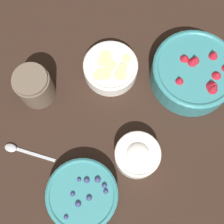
% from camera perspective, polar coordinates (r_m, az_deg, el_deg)
% --- Properties ---
extents(ground_plane, '(4.00, 4.00, 0.00)m').
position_cam_1_polar(ground_plane, '(0.83, 2.29, -0.99)').
color(ground_plane, black).
extents(bowl_strawberries, '(0.22, 0.22, 0.10)m').
position_cam_1_polar(bowl_strawberries, '(0.86, 14.74, 7.04)').
color(bowl_strawberries, teal).
rests_on(bowl_strawberries, ground_plane).
extents(bowl_blueberries, '(0.17, 0.17, 0.06)m').
position_cam_1_polar(bowl_blueberries, '(0.78, -5.43, -14.87)').
color(bowl_blueberries, teal).
rests_on(bowl_blueberries, ground_plane).
extents(bowl_bananas, '(0.15, 0.15, 0.05)m').
position_cam_1_polar(bowl_bananas, '(0.85, -0.26, 8.06)').
color(bowl_bananas, white).
rests_on(bowl_bananas, ground_plane).
extents(bowl_cream, '(0.11, 0.11, 0.06)m').
position_cam_1_polar(bowl_cream, '(0.78, 4.46, -7.88)').
color(bowl_cream, white).
rests_on(bowl_cream, ground_plane).
extents(jar_chocolate, '(0.09, 0.09, 0.10)m').
position_cam_1_polar(jar_chocolate, '(0.83, -13.96, 4.51)').
color(jar_chocolate, brown).
rests_on(jar_chocolate, ground_plane).
extents(spoon, '(0.09, 0.12, 0.01)m').
position_cam_1_polar(spoon, '(0.84, -16.49, -6.66)').
color(spoon, '#B2B2B7').
rests_on(spoon, ground_plane).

